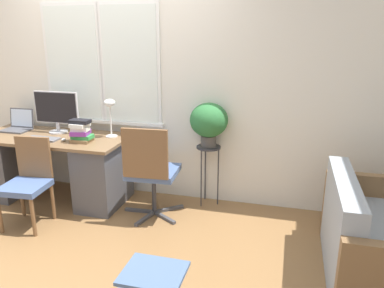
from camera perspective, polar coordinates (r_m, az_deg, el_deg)
name	(u,v)px	position (r m, az deg, el deg)	size (l,w,h in m)	color
ground_plane	(92,219)	(3.99, -15.05, -11.00)	(14.00, 14.00, 0.00)	olive
wall_back_with_window	(119,76)	(4.30, -11.09, 10.19)	(9.00, 0.12, 2.70)	white
desk	(55,166)	(4.45, -20.18, -3.15)	(1.67, 0.74, 0.73)	brown
laptop	(18,126)	(4.76, -25.00, 2.54)	(0.31, 0.26, 0.24)	#4C4C51
monitor	(56,111)	(4.43, -19.96, 4.81)	(0.53, 0.21, 0.46)	silver
keyboard	(43,139)	(4.24, -21.81, 0.74)	(0.36, 0.15, 0.02)	slate
mouse	(64,140)	(4.11, -18.98, 0.64)	(0.04, 0.06, 0.03)	silver
desk_lamp	(110,108)	(4.07, -12.41, 5.32)	(0.13, 0.13, 0.41)	white
book_stack	(81,131)	(4.00, -16.57, 1.85)	(0.22, 0.20, 0.23)	olive
desk_chair_wooden	(28,180)	(3.95, -23.74, -5.08)	(0.43, 0.44, 0.85)	brown
office_chair_swivel	(151,170)	(3.72, -6.28, -3.99)	(0.61, 0.63, 0.97)	#47474C
couch_loveseat	(380,246)	(3.24, 26.78, -13.69)	(0.82, 1.28, 0.78)	#9EA8B2
plant_stand	(208,154)	(3.98, 2.52, -1.49)	(0.26, 0.26, 0.66)	#333338
potted_plant	(209,121)	(3.88, 2.59, 3.52)	(0.40, 0.40, 0.46)	#514C47
folding_stool	(154,278)	(2.42, -5.85, -19.62)	(0.38, 0.32, 0.44)	slate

